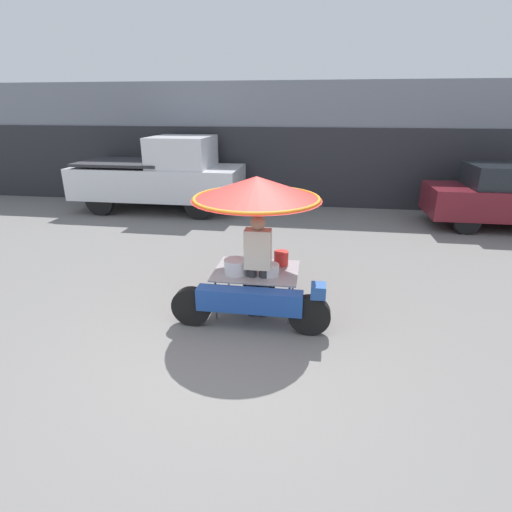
{
  "coord_description": "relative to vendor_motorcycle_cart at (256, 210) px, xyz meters",
  "views": [
    {
      "loc": [
        1.0,
        -4.43,
        2.99
      ],
      "look_at": [
        0.14,
        1.1,
        0.89
      ],
      "focal_mm": 28.0,
      "sensor_mm": 36.0,
      "label": 1
    }
  ],
  "objects": [
    {
      "name": "ground_plane",
      "position": [
        -0.15,
        -1.07,
        -1.6
      ],
      "size": [
        36.0,
        36.0,
        0.0
      ],
      "primitive_type": "plane",
      "color": "slate"
    },
    {
      "name": "vendor_person",
      "position": [
        0.05,
        -0.16,
        -0.72
      ],
      "size": [
        0.38,
        0.22,
        1.57
      ],
      "color": "#2D2D33",
      "rests_on": "ground"
    },
    {
      "name": "pickup_truck",
      "position": [
        -3.75,
        5.93,
        -0.55
      ],
      "size": [
        4.97,
        1.97,
        2.19
      ],
      "color": "black",
      "rests_on": "ground"
    },
    {
      "name": "vendor_motorcycle_cart",
      "position": [
        0.0,
        0.0,
        0.0
      ],
      "size": [
        2.27,
        1.88,
        2.07
      ],
      "color": "black",
      "rests_on": "ground"
    },
    {
      "name": "shopfront_building",
      "position": [
        -0.15,
        8.14,
        0.25
      ],
      "size": [
        28.0,
        2.06,
        3.71
      ],
      "color": "gray",
      "rests_on": "ground"
    }
  ]
}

